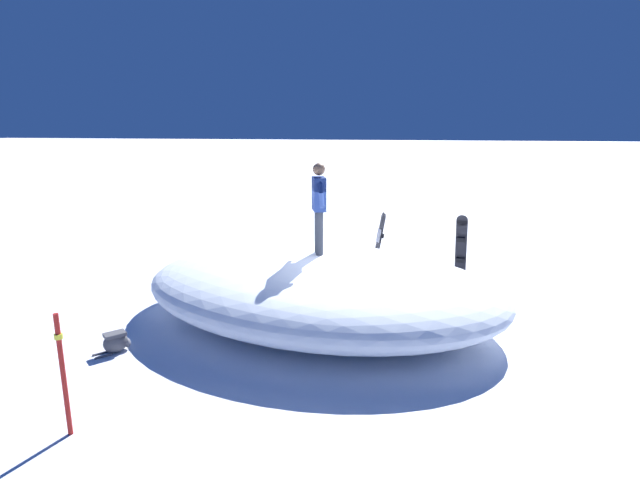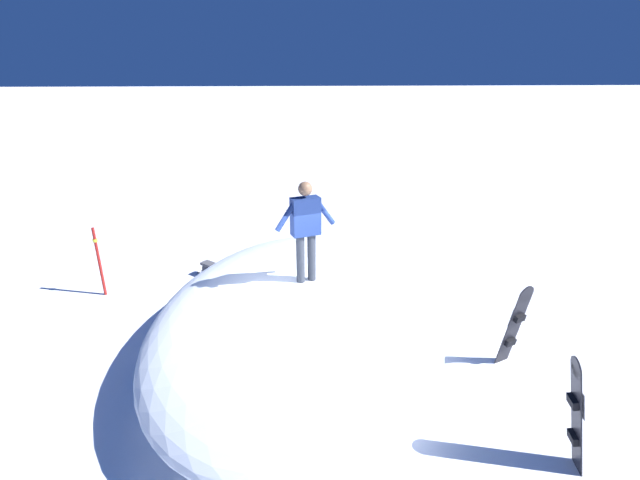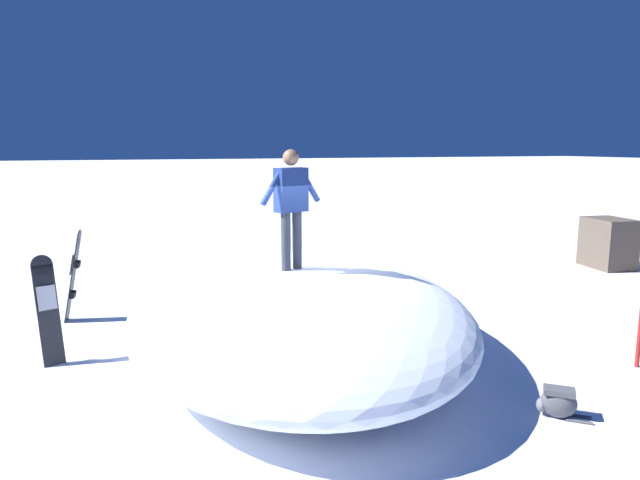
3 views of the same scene
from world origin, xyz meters
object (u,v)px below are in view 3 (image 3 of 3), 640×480
at_px(snowboard_secondary_upright, 47,308).
at_px(backpack_near, 557,402).
at_px(snowboarder_standing, 291,201).
at_px(snowboard_primary_upright, 74,274).

relative_size(snowboard_secondary_upright, backpack_near, 2.69).
distance_m(snowboarder_standing, snowboard_secondary_upright, 3.75).
bearing_deg(snowboard_primary_upright, backpack_near, -47.92).
bearing_deg(snowboard_secondary_upright, snowboarder_standing, -14.66).
xyz_separation_m(snowboard_primary_upright, snowboard_secondary_upright, (-0.26, -2.00, -0.04)).
relative_size(snowboarder_standing, snowboard_primary_upright, 1.06).
bearing_deg(backpack_near, snowboard_secondary_upright, 145.18).
xyz_separation_m(snowboard_secondary_upright, backpack_near, (5.54, -3.85, -0.62)).
bearing_deg(snowboard_primary_upright, snowboarder_standing, -43.01).
height_order(snowboarder_standing, snowboard_primary_upright, snowboarder_standing).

